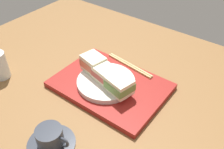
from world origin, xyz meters
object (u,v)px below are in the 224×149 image
sandwich_near (120,85)px  sandwich_middle (106,74)px  coffee_cup (50,139)px  sandwich_far (93,63)px  sandwich_plate (106,82)px  chopsticks_pair (130,65)px

sandwich_near → sandwich_middle: (7.07, -1.86, -0.08)cm
sandwich_near → sandwich_middle: bearing=-14.7°
coffee_cup → sandwich_far: bearing=-72.6°
sandwich_plate → sandwich_near: size_ratio=2.15×
sandwich_far → sandwich_near: bearing=165.3°
sandwich_far → chopsticks_pair: 14.84cm
sandwich_middle → sandwich_far: sandwich_far is taller
sandwich_plate → sandwich_near: 8.12cm
sandwich_far → chopsticks_pair: (-7.90, -11.77, -4.36)cm
sandwich_far → chopsticks_pair: bearing=-123.9°
sandwich_plate → sandwich_middle: sandwich_middle is taller
sandwich_near → sandwich_plate: bearing=-14.7°
sandwich_plate → sandwich_far: sandwich_far is taller
sandwich_plate → coffee_cup: size_ratio=1.47×
sandwich_middle → chopsticks_pair: size_ratio=0.47×
sandwich_middle → chopsticks_pair: 14.23cm
sandwich_far → chopsticks_pair: size_ratio=0.45×
chopsticks_pair → coffee_cup: coffee_cup is taller
sandwich_plate → sandwich_near: (-7.07, 1.86, 3.54)cm
sandwich_plate → chopsticks_pair: bearing=-93.5°
coffee_cup → sandwich_plate: bearing=-85.5°
sandwich_plate → sandwich_middle: (-0.00, -0.00, 3.46)cm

